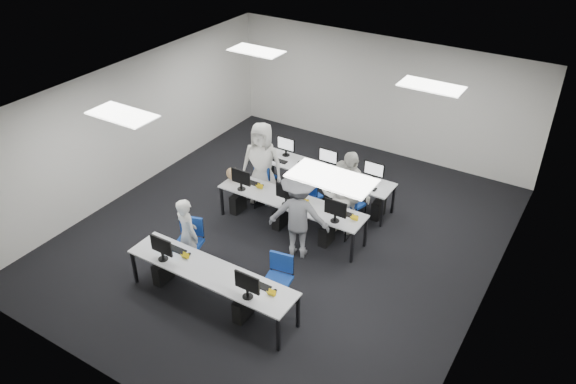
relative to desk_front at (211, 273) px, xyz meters
The scene contains 23 objects.
room 2.54m from the desk_front, 90.00° to the left, with size 9.00×9.02×3.00m.
ceiling_panels 3.33m from the desk_front, 90.00° to the left, with size 5.20×4.60×0.02m.
desk_front is the anchor object (origin of this frame).
desk_mid 2.60m from the desk_front, 90.00° to the left, with size 3.20×0.70×0.73m.
desk_back 4.00m from the desk_front, 90.00° to the left, with size 3.20×0.70×0.73m.
equipment_front 0.38m from the desk_front, behind, with size 2.51×0.41×1.19m.
equipment_mid 2.61m from the desk_front, 94.24° to the left, with size 2.91×0.41×1.19m.
equipment_back 4.04m from the desk_front, 87.27° to the left, with size 2.91×0.41×1.19m.
chair_0 1.24m from the desk_front, 149.56° to the left, with size 0.61×0.64×0.99m.
chair_1 1.20m from the desk_front, 34.58° to the left, with size 0.53×0.56×0.92m.
chair_2 3.37m from the desk_front, 110.86° to the left, with size 0.56×0.58×0.87m.
chair_3 3.20m from the desk_front, 90.33° to the left, with size 0.48×0.52×0.87m.
chair_4 3.22m from the desk_front, 72.78° to the left, with size 0.46×0.51×0.94m.
chair_5 3.75m from the desk_front, 109.43° to the left, with size 0.42×0.46×0.81m.
chair_6 3.35m from the desk_front, 89.74° to the left, with size 0.58×0.60×0.89m.
chair_7 3.61m from the desk_front, 74.89° to the left, with size 0.58×0.61×0.93m.
handbag 3.02m from the desk_front, 118.77° to the left, with size 0.36×0.23×0.30m, color #A07D52.
student_0 1.16m from the desk_front, 149.62° to the left, with size 0.55×0.36×1.51m, color beige.
student_1 3.31m from the desk_front, 76.10° to the left, with size 0.77×0.60×1.58m, color beige.
student_2 3.47m from the desk_front, 109.29° to the left, with size 0.92×0.60×1.88m, color beige.
student_3 3.43m from the desk_front, 73.78° to the left, with size 1.05×0.44×1.80m, color beige.
photographer 2.09m from the desk_front, 74.84° to the left, with size 1.19×0.68×1.84m, color slate.
dslr_camera 2.54m from the desk_front, 77.41° to the left, with size 0.14×0.18×0.10m, color black.
Camera 1 is at (4.97, -7.94, 6.90)m, focal length 35.00 mm.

